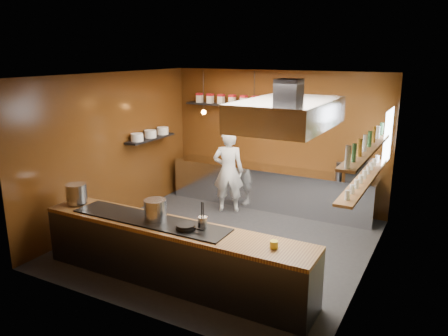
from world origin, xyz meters
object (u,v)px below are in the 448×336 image
Objects in this scene: stockpot_small at (155,210)px; chef at (228,171)px; extractor_hood at (288,113)px; stockpot_large at (77,194)px; espresso_machine at (359,169)px.

stockpot_small is 0.19× the size of chef.
stockpot_small is at bearing 73.39° from chef.
chef reaches higher than stockpot_small.
stockpot_small is at bearing -143.75° from extractor_hood.
stockpot_large is 1.61m from stockpot_small.
chef reaches higher than stockpot_large.
stockpot_large is 0.19× the size of chef.
chef is at bearing 68.80° from stockpot_large.
extractor_hood reaches higher than chef.
extractor_hood is at bearing -100.61° from espresso_machine.
espresso_machine reaches higher than stockpot_large.
extractor_hood is 3.01m from espresso_machine.
extractor_hood is 5.93× the size of stockpot_small.
chef is (1.21, 3.11, -0.21)m from stockpot_large.
espresso_machine is at bearing 44.79° from stockpot_large.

